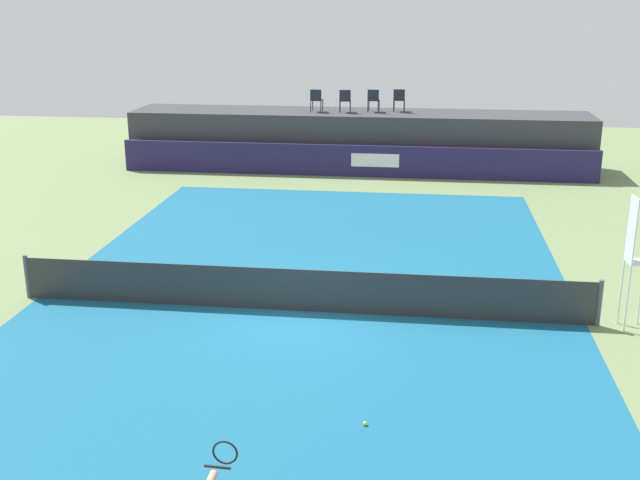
{
  "coord_description": "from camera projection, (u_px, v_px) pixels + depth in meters",
  "views": [
    {
      "loc": [
        2.43,
        -15.45,
        6.45
      ],
      "look_at": [
        0.17,
        2.0,
        1.0
      ],
      "focal_mm": 43.76,
      "sensor_mm": 36.0,
      "label": 1
    }
  ],
  "objects": [
    {
      "name": "ground_plane",
      "position": [
        318.0,
        266.0,
        19.69
      ],
      "size": [
        48.0,
        48.0,
        0.0
      ],
      "primitive_type": "plane",
      "color": "#6B7F51"
    },
    {
      "name": "court_inner",
      "position": [
        300.0,
        311.0,
        16.85
      ],
      "size": [
        12.0,
        22.0,
        0.0
      ],
      "primitive_type": "cube",
      "color": "#16597A",
      "rests_on": "ground"
    },
    {
      "name": "sponsor_wall",
      "position": [
        355.0,
        161.0,
        29.46
      ],
      "size": [
        18.0,
        0.22,
        1.2
      ],
      "color": "#231E4C",
      "rests_on": "ground"
    },
    {
      "name": "spectator_platform",
      "position": [
        359.0,
        140.0,
        31.01
      ],
      "size": [
        18.0,
        2.8,
        2.2
      ],
      "primitive_type": "cube",
      "color": "#38383D",
      "rests_on": "ground"
    },
    {
      "name": "spectator_chair_far_left",
      "position": [
        316.0,
        99.0,
        30.52
      ],
      "size": [
        0.46,
        0.46,
        0.89
      ],
      "color": "#1E232D",
      "rests_on": "spectator_platform"
    },
    {
      "name": "spectator_chair_left",
      "position": [
        345.0,
        100.0,
        30.37
      ],
      "size": [
        0.47,
        0.47,
        0.89
      ],
      "color": "#1E232D",
      "rests_on": "spectator_platform"
    },
    {
      "name": "spectator_chair_center",
      "position": [
        373.0,
        99.0,
        30.48
      ],
      "size": [
        0.46,
        0.46,
        0.89
      ],
      "color": "#1E232D",
      "rests_on": "spectator_platform"
    },
    {
      "name": "spectator_chair_right",
      "position": [
        399.0,
        99.0,
        30.56
      ],
      "size": [
        0.45,
        0.45,
        0.89
      ],
      "color": "#1E232D",
      "rests_on": "spectator_platform"
    },
    {
      "name": "umpire_chair",
      "position": [
        634.0,
        254.0,
        15.54
      ],
      "size": [
        0.48,
        0.48,
        2.76
      ],
      "color": "white",
      "rests_on": "ground"
    },
    {
      "name": "tennis_net",
      "position": [
        300.0,
        290.0,
        16.71
      ],
      "size": [
        12.4,
        0.02,
        0.95
      ],
      "primitive_type": "cube",
      "color": "#2D2D2D",
      "rests_on": "ground"
    },
    {
      "name": "net_post_near",
      "position": [
        27.0,
        277.0,
        17.46
      ],
      "size": [
        0.1,
        0.1,
        1.0
      ],
      "primitive_type": "cylinder",
      "color": "#4C4C51",
      "rests_on": "ground"
    },
    {
      "name": "net_post_far",
      "position": [
        599.0,
        303.0,
        15.94
      ],
      "size": [
        0.1,
        0.1,
        1.0
      ],
      "primitive_type": "cylinder",
      "color": "#4C4C51",
      "rests_on": "ground"
    },
    {
      "name": "tennis_ball",
      "position": [
        365.0,
        423.0,
        12.31
      ],
      "size": [
        0.07,
        0.07,
        0.07
      ],
      "primitive_type": "sphere",
      "color": "#D8EA33",
      "rests_on": "court_inner"
    }
  ]
}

